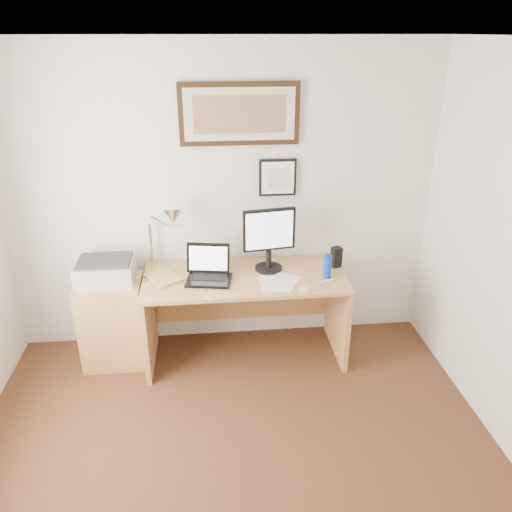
{
  "coord_description": "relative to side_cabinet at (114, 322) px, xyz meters",
  "views": [
    {
      "loc": [
        -0.12,
        -1.89,
        2.53
      ],
      "look_at": [
        0.22,
        1.43,
        1.01
      ],
      "focal_mm": 35.0,
      "sensor_mm": 36.0,
      "label": 1
    }
  ],
  "objects": [
    {
      "name": "desk",
      "position": [
        1.07,
        0.04,
        0.15
      ],
      "size": [
        1.6,
        0.7,
        0.75
      ],
      "color": "#AD8148",
      "rests_on": "floor"
    },
    {
      "name": "side_cabinet",
      "position": [
        0.0,
        0.0,
        0.0
      ],
      "size": [
        0.5,
        0.4,
        0.73
      ],
      "primitive_type": "cube",
      "color": "#AD8148",
      "rests_on": "floor"
    },
    {
      "name": "paper_sheet_a",
      "position": [
        1.28,
        -0.19,
        0.39
      ],
      "size": [
        0.21,
        0.29,
        0.0
      ],
      "primitive_type": "cube",
      "rotation": [
        0.0,
        0.0,
        0.07
      ],
      "color": "white",
      "rests_on": "desk"
    },
    {
      "name": "paper_sheet_b",
      "position": [
        1.36,
        -0.19,
        0.39
      ],
      "size": [
        0.33,
        0.36,
        0.0
      ],
      "primitive_type": "cube",
      "rotation": [
        0.0,
        0.0,
        -0.51
      ],
      "color": "white",
      "rests_on": "desk"
    },
    {
      "name": "speaker",
      "position": [
        1.83,
        0.05,
        0.47
      ],
      "size": [
        0.09,
        0.09,
        0.17
      ],
      "primitive_type": "cube",
      "rotation": [
        0.0,
        0.0,
        0.33
      ],
      "color": "black",
      "rests_on": "desk"
    },
    {
      "name": "picture_large",
      "position": [
        1.07,
        0.29,
        1.59
      ],
      "size": [
        0.92,
        0.04,
        0.47
      ],
      "color": "black",
      "rests_on": "wall_back"
    },
    {
      "name": "picture_small",
      "position": [
        1.37,
        0.29,
        1.09
      ],
      "size": [
        0.3,
        0.03,
        0.3
      ],
      "color": "black",
      "rests_on": "wall_back"
    },
    {
      "name": "water_bottle",
      "position": [
        1.71,
        -0.13,
        0.48
      ],
      "size": [
        0.07,
        0.07,
        0.19
      ],
      "primitive_type": "cylinder",
      "color": "#0D3AB3",
      "rests_on": "desk"
    },
    {
      "name": "book",
      "position": [
        0.35,
        -0.09,
        0.4
      ],
      "size": [
        0.33,
        0.35,
        0.02
      ],
      "primitive_type": "imported",
      "rotation": [
        0.0,
        0.0,
        0.59
      ],
      "color": "tan",
      "rests_on": "desk"
    },
    {
      "name": "marker_pen",
      "position": [
        1.68,
        -0.22,
        0.39
      ],
      "size": [
        0.14,
        0.06,
        0.02
      ],
      "primitive_type": "cylinder",
      "rotation": [
        0.0,
        1.57,
        0.35
      ],
      "color": "silver",
      "rests_on": "desk"
    },
    {
      "name": "bottle_cap",
      "position": [
        1.71,
        -0.13,
        0.58
      ],
      "size": [
        0.03,
        0.03,
        0.02
      ],
      "primitive_type": "cylinder",
      "color": "#0D3AB3",
      "rests_on": "water_bottle"
    },
    {
      "name": "sticky_pad",
      "position": [
        1.49,
        -0.33,
        0.39
      ],
      "size": [
        0.09,
        0.09,
        0.01
      ],
      "primitive_type": "cube",
      "rotation": [
        0.0,
        0.0,
        -0.14
      ],
      "color": "#E5DD6C",
      "rests_on": "desk"
    },
    {
      "name": "desk_lamp",
      "position": [
        0.51,
        0.13,
        0.82
      ],
      "size": [
        0.29,
        0.27,
        0.53
      ],
      "color": "silver",
      "rests_on": "desk"
    },
    {
      "name": "laptop",
      "position": [
        0.79,
        -0.06,
        0.44
      ],
      "size": [
        0.38,
        0.35,
        0.26
      ],
      "color": "black",
      "rests_on": "desk"
    },
    {
      "name": "lcd_monitor",
      "position": [
        1.27,
        0.05,
        0.68
      ],
      "size": [
        0.42,
        0.22,
        0.52
      ],
      "color": "black",
      "rests_on": "desk"
    },
    {
      "name": "printer",
      "position": [
        -0.01,
        0.03,
        0.45
      ],
      "size": [
        0.44,
        0.34,
        0.18
      ],
      "color": "#A4A4A7",
      "rests_on": "side_cabinet"
    },
    {
      "name": "ceiling",
      "position": [
        0.92,
        -1.68,
        2.13
      ],
      "size": [
        4.0,
        4.0,
        0.0
      ],
      "primitive_type": "plane",
      "rotation": [
        3.14,
        0.0,
        0.0
      ],
      "color": "white",
      "rests_on": "ground"
    },
    {
      "name": "wall_back",
      "position": [
        0.92,
        0.32,
        0.89
      ],
      "size": [
        3.5,
        0.02,
        2.5
      ],
      "primitive_type": "cube",
      "color": "silver",
      "rests_on": "ground"
    }
  ]
}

